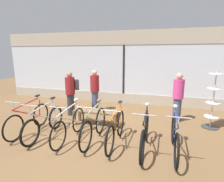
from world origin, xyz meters
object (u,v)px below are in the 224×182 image
object	(u,v)px
customer_mid_floor	(178,97)
bicycle_left	(45,123)
bicycle_right	(145,134)
display_bench	(96,113)
customer_by_window	(71,92)
bicycle_center_left	(70,125)
accessory_rack	(213,105)
customer_near_rack	(95,90)
bicycle_center	(94,126)
bicycle_center_right	(116,129)
bicycle_far_right	(175,137)
bicycle_far_left	(29,119)

from	to	relation	value
customer_mid_floor	bicycle_left	bearing A→B (deg)	-149.10
bicycle_right	display_bench	size ratio (longest dim) A/B	1.28
display_bench	customer_by_window	distance (m)	1.45
display_bench	customer_mid_floor	bearing A→B (deg)	22.39
bicycle_center_left	bicycle_right	size ratio (longest dim) A/B	0.97
accessory_rack	customer_mid_floor	size ratio (longest dim) A/B	1.08
bicycle_left	display_bench	bearing A→B (deg)	45.86
customer_near_rack	display_bench	bearing A→B (deg)	-67.67
customer_mid_floor	accessory_rack	bearing A→B (deg)	-15.27
bicycle_center	display_bench	world-z (taller)	bicycle_center
bicycle_center_right	bicycle_far_right	xyz separation A→B (m)	(1.37, -0.05, 0.01)
bicycle_far_left	customer_mid_floor	xyz separation A→B (m)	(4.13, 2.03, 0.46)
bicycle_left	customer_by_window	bearing A→B (deg)	94.63
bicycle_right	display_bench	bearing A→B (deg)	146.81
bicycle_center_right	bicycle_left	bearing A→B (deg)	-176.57
accessory_rack	customer_mid_floor	distance (m)	1.01
display_bench	accessory_rack	bearing A→B (deg)	12.42
bicycle_right	customer_near_rack	size ratio (longest dim) A/B	1.10
bicycle_left	customer_near_rack	size ratio (longest dim) A/B	1.08
bicycle_far_left	bicycle_left	xyz separation A→B (m)	(0.59, -0.09, -0.02)
bicycle_center	customer_by_window	world-z (taller)	customer_by_window
display_bench	bicycle_center	bearing A→B (deg)	-71.74
bicycle_center_right	customer_by_window	bearing A→B (deg)	142.29
bicycle_far_left	display_bench	xyz separation A→B (m)	(1.65, 1.01, 0.00)
accessory_rack	display_bench	xyz separation A→B (m)	(-3.44, -0.76, -0.32)
bicycle_far_left	customer_by_window	distance (m)	1.79
bicycle_center	bicycle_right	distance (m)	1.29
bicycle_far_left	customer_by_window	world-z (taller)	customer_by_window
customer_mid_floor	customer_near_rack	bearing A→B (deg)	175.26
bicycle_far_right	bicycle_right	bearing A→B (deg)	-178.13
bicycle_center	display_bench	size ratio (longest dim) A/B	1.24
bicycle_left	display_bench	world-z (taller)	bicycle_left
display_bench	customer_near_rack	world-z (taller)	customer_near_rack
bicycle_center	bicycle_far_right	xyz separation A→B (m)	(1.95, -0.05, -0.01)
bicycle_left	customer_near_rack	distance (m)	2.48
bicycle_center_right	customer_near_rack	size ratio (longest dim) A/B	1.07
customer_by_window	bicycle_center_right	bearing A→B (deg)	-37.71
bicycle_right	accessory_rack	xyz separation A→B (m)	(1.83, 1.82, 0.33)
display_bench	bicycle_center_left	bearing A→B (deg)	-106.12
bicycle_center_right	accessory_rack	size ratio (longest dim) A/B	0.99
bicycle_left	display_bench	distance (m)	1.53
customer_by_window	bicycle_far_right	bearing A→B (deg)	-25.82
customer_near_rack	bicycle_center_right	bearing A→B (deg)	-57.65
bicycle_center_right	display_bench	size ratio (longest dim) A/B	1.24
bicycle_left	bicycle_center_right	world-z (taller)	bicycle_center_right
bicycle_center_right	bicycle_far_right	bearing A→B (deg)	-2.20
bicycle_left	accessory_rack	size ratio (longest dim) A/B	1.00
bicycle_right	accessory_rack	size ratio (longest dim) A/B	1.02
bicycle_center_left	accessory_rack	size ratio (longest dim) A/B	0.99
customer_by_window	bicycle_left	bearing A→B (deg)	-85.37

